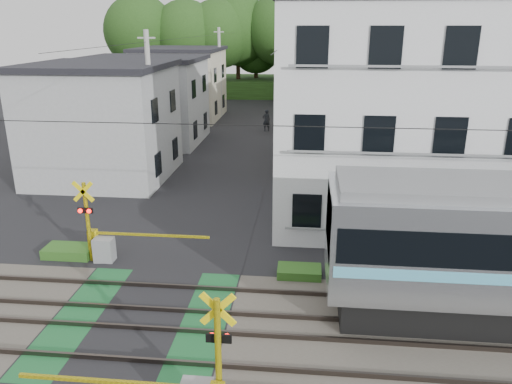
# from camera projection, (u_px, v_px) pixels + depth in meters

# --- Properties ---
(ground) EXTENTS (120.00, 120.00, 0.00)m
(ground) POSITION_uv_depth(u_px,v_px,m) (140.00, 320.00, 14.65)
(ground) COLOR black
(track_bed) EXTENTS (120.00, 120.00, 0.14)m
(track_bed) POSITION_uv_depth(u_px,v_px,m) (140.00, 318.00, 14.64)
(track_bed) COLOR #47423A
(track_bed) RESTS_ON ground
(crossing_signal_far) EXTENTS (4.74, 0.65, 3.09)m
(crossing_signal_far) POSITION_uv_depth(u_px,v_px,m) (102.00, 242.00, 18.12)
(crossing_signal_far) COLOR yellow
(crossing_signal_far) RESTS_ON ground
(apartment_block) EXTENTS (10.20, 8.36, 9.30)m
(apartment_block) POSITION_uv_depth(u_px,v_px,m) (397.00, 113.00, 21.29)
(apartment_block) COLOR silver
(apartment_block) RESTS_ON ground
(houses_row) EXTENTS (22.07, 31.35, 6.80)m
(houses_row) POSITION_uv_depth(u_px,v_px,m) (249.00, 93.00, 38.03)
(houses_row) COLOR #A3A6A8
(houses_row) RESTS_ON ground
(tree_hill) EXTENTS (40.00, 13.88, 11.88)m
(tree_hill) POSITION_uv_depth(u_px,v_px,m) (264.00, 44.00, 57.72)
(tree_hill) COLOR #234617
(tree_hill) RESTS_ON ground
(catenary) EXTENTS (60.00, 5.04, 7.00)m
(catenary) POSITION_uv_depth(u_px,v_px,m) (355.00, 209.00, 12.92)
(catenary) COLOR #2D2D33
(catenary) RESTS_ON ground
(utility_poles) EXTENTS (7.90, 42.00, 8.00)m
(utility_poles) POSITION_uv_depth(u_px,v_px,m) (226.00, 86.00, 35.14)
(utility_poles) COLOR #A5A5A0
(utility_poles) RESTS_ON ground
(pedestrian) EXTENTS (0.76, 0.66, 1.77)m
(pedestrian) POSITION_uv_depth(u_px,v_px,m) (266.00, 120.00, 40.25)
(pedestrian) COLOR black
(pedestrian) RESTS_ON ground
(weed_patches) EXTENTS (10.25, 8.80, 0.40)m
(weed_patches) POSITION_uv_depth(u_px,v_px,m) (198.00, 319.00, 14.34)
(weed_patches) COLOR #2D5E1E
(weed_patches) RESTS_ON ground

